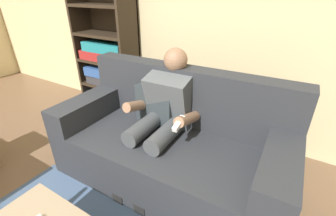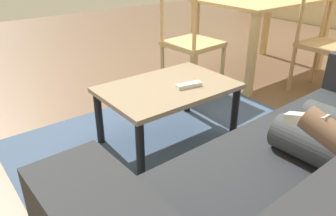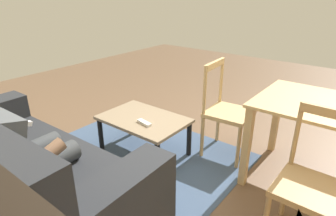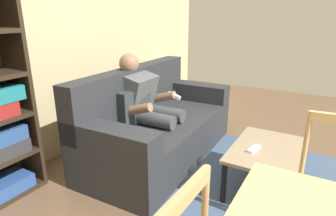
# 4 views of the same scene
# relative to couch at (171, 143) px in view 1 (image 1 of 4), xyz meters

# --- Properties ---
(wall_back) EXTENTS (7.11, 0.12, 2.55)m
(wall_back) POSITION_rel_couch_xyz_m (-0.86, 1.01, 0.93)
(wall_back) COLOR #D1BC8C
(wall_back) RESTS_ON ground_plane
(couch) EXTENTS (2.01, 0.97, 0.98)m
(couch) POSITION_rel_couch_xyz_m (0.00, 0.00, 0.00)
(couch) COLOR #282B30
(couch) RESTS_ON ground_plane
(person_lounging) EXTENTS (0.60, 0.90, 1.14)m
(person_lounging) POSITION_rel_couch_xyz_m (-0.10, 0.02, 0.25)
(person_lounging) COLOR #4C5156
(person_lounging) RESTS_ON ground_plane
(bookshelf) EXTENTS (0.86, 0.36, 1.78)m
(bookshelf) POSITION_rel_couch_xyz_m (-1.45, 0.76, 0.39)
(bookshelf) COLOR #2D2319
(bookshelf) RESTS_ON ground_plane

